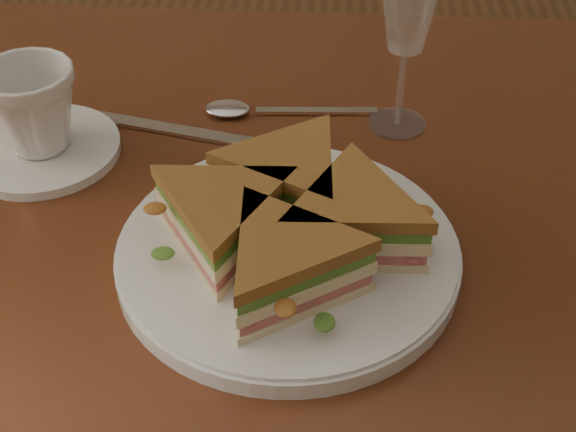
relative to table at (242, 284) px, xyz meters
The scene contains 9 objects.
table is the anchor object (origin of this frame).
plate 0.14m from the table, 53.68° to the right, with size 0.29×0.29×0.02m, color white.
sandwich_wedges 0.17m from the table, 53.68° to the right, with size 0.25×0.25×0.06m.
crisps_mound 0.16m from the table, 53.68° to the right, with size 0.09×0.09×0.05m, color #BD6318, non-canonical shape.
spoon 0.19m from the table, 92.01° to the left, with size 0.18×0.03×0.01m.
knife 0.18m from the table, 126.63° to the left, with size 0.21×0.06×0.00m.
wine_glass 0.31m from the table, 43.85° to the left, with size 0.07×0.07×0.18m.
saucer 0.24m from the table, 160.44° to the left, with size 0.15×0.15×0.01m, color white.
coffee_cup 0.26m from the table, 160.44° to the left, with size 0.09×0.09×0.09m, color white.
Camera 1 is at (0.08, -0.56, 1.22)m, focal length 50.00 mm.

